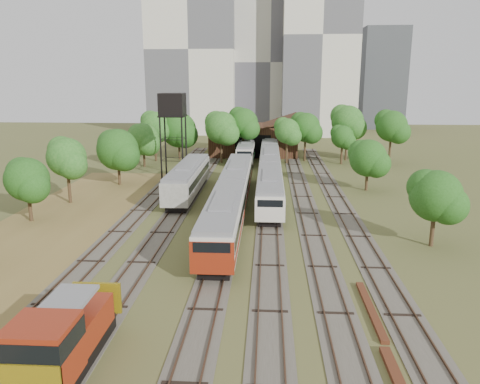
# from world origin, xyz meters

# --- Properties ---
(ground) EXTENTS (240.00, 240.00, 0.00)m
(ground) POSITION_xyz_m (0.00, 0.00, 0.00)
(ground) COLOR #475123
(ground) RESTS_ON ground
(dry_grass_patch) EXTENTS (14.00, 60.00, 0.04)m
(dry_grass_patch) POSITION_xyz_m (-18.00, 8.00, 0.02)
(dry_grass_patch) COLOR brown
(dry_grass_patch) RESTS_ON ground
(tracks) EXTENTS (24.60, 80.00, 0.19)m
(tracks) POSITION_xyz_m (-0.67, 25.00, 0.04)
(tracks) COLOR #4C473D
(tracks) RESTS_ON ground
(railcar_red_set) EXTENTS (3.10, 34.57, 3.84)m
(railcar_red_set) POSITION_xyz_m (-2.00, 16.68, 2.03)
(railcar_red_set) COLOR black
(railcar_red_set) RESTS_ON ground
(railcar_green_set) EXTENTS (2.89, 52.08, 3.58)m
(railcar_green_set) POSITION_xyz_m (2.00, 37.94, 1.89)
(railcar_green_set) COLOR black
(railcar_green_set) RESTS_ON ground
(railcar_rear) EXTENTS (2.80, 16.08, 3.46)m
(railcar_rear) POSITION_xyz_m (-2.00, 50.51, 1.83)
(railcar_rear) COLOR black
(railcar_rear) RESTS_ON ground
(shunter_locomotive) EXTENTS (2.83, 8.10, 3.70)m
(shunter_locomotive) POSITION_xyz_m (-8.00, -10.91, 1.79)
(shunter_locomotive) COLOR black
(shunter_locomotive) RESTS_ON ground
(old_grey_coach) EXTENTS (3.04, 18.00, 3.76)m
(old_grey_coach) POSITION_xyz_m (-8.00, 25.17, 2.05)
(old_grey_coach) COLOR black
(old_grey_coach) RESTS_ON ground
(water_tower) EXTENTS (3.49, 3.49, 12.06)m
(water_tower) POSITION_xyz_m (-11.48, 34.04, 10.17)
(water_tower) COLOR black
(water_tower) RESTS_ON ground
(rail_pile_far) EXTENTS (0.47, 7.51, 0.24)m
(rail_pile_far) POSITION_xyz_m (8.20, -3.61, 0.12)
(rail_pile_far) COLOR #592C19
(rail_pile_far) RESTS_ON ground
(maintenance_shed) EXTENTS (16.45, 11.55, 7.58)m
(maintenance_shed) POSITION_xyz_m (-1.00, 57.98, 2.91)
(maintenance_shed) COLOR #361813
(maintenance_shed) RESTS_ON ground
(tree_band_left) EXTENTS (8.64, 55.94, 7.56)m
(tree_band_left) POSITION_xyz_m (-19.82, 22.47, 4.79)
(tree_band_left) COLOR #382616
(tree_band_left) RESTS_ON ground
(tree_band_far) EXTENTS (44.84, 9.57, 9.54)m
(tree_band_far) POSITION_xyz_m (0.29, 49.91, 6.01)
(tree_band_far) COLOR #382616
(tree_band_far) RESTS_ON ground
(tree_band_right) EXTENTS (5.95, 43.71, 6.60)m
(tree_band_right) POSITION_xyz_m (14.79, 26.33, 4.35)
(tree_band_right) COLOR #382616
(tree_band_right) RESTS_ON ground
(tower_left) EXTENTS (22.00, 16.00, 42.00)m
(tower_left) POSITION_xyz_m (-18.00, 95.00, 21.00)
(tower_left) COLOR beige
(tower_left) RESTS_ON ground
(tower_centre) EXTENTS (20.00, 18.00, 36.00)m
(tower_centre) POSITION_xyz_m (2.00, 100.00, 18.00)
(tower_centre) COLOR #B5B2A4
(tower_centre) RESTS_ON ground
(tower_right) EXTENTS (18.00, 16.00, 48.00)m
(tower_right) POSITION_xyz_m (14.00, 92.00, 24.00)
(tower_right) COLOR beige
(tower_right) RESTS_ON ground
(tower_far_right) EXTENTS (12.00, 12.00, 28.00)m
(tower_far_right) POSITION_xyz_m (34.00, 110.00, 14.00)
(tower_far_right) COLOR #3D4044
(tower_far_right) RESTS_ON ground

